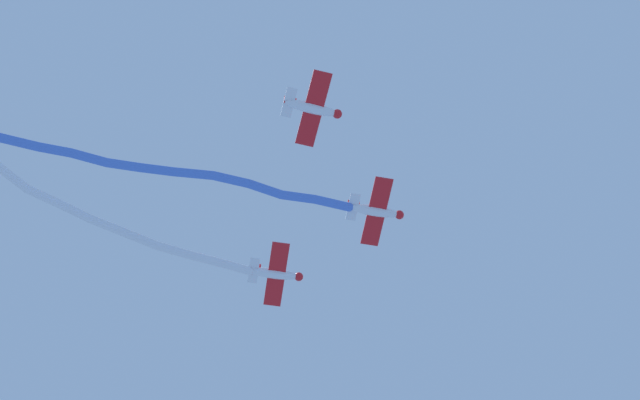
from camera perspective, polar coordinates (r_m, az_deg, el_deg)
airplane_lead at (r=75.28m, az=3.46°, el=-0.68°), size 4.93×5.99×1.57m
smoke_trail_lead at (r=73.15m, az=-8.61°, el=1.63°), size 22.27×17.69×3.09m
airplane_left_wing at (r=78.23m, az=-2.71°, el=-4.54°), size 4.88×6.05×1.57m
smoke_trail_left_wing at (r=77.86m, az=-12.78°, el=-1.24°), size 16.08×19.46×1.55m
airplane_right_wing at (r=71.68m, az=-0.43°, el=5.65°), size 5.05×5.84×1.57m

